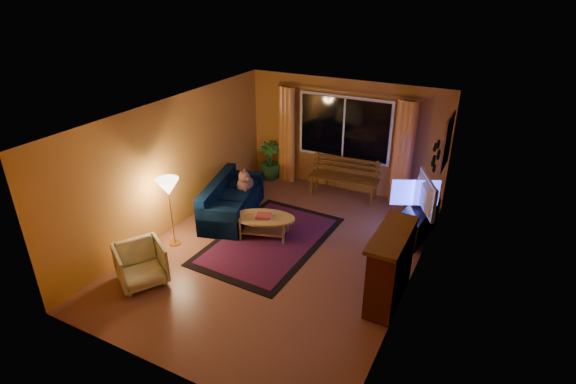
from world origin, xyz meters
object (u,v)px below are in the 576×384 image
at_px(bench, 343,188).
at_px(floor_lamp, 171,213).
at_px(armchair, 141,263).
at_px(coffee_table, 264,227).
at_px(sofa, 232,199).
at_px(tv_console, 417,222).

distance_m(bench, floor_lamp, 3.84).
distance_m(bench, armchair, 4.69).
xyz_separation_m(bench, coffee_table, (-0.71, -2.27, -0.01)).
height_order(bench, armchair, armchair).
bearing_deg(sofa, tv_console, 0.05).
bearing_deg(floor_lamp, armchair, -75.37).
bearing_deg(bench, sofa, -136.68).
height_order(bench, sofa, sofa).
xyz_separation_m(armchair, tv_console, (3.55, 3.46, -0.09)).
distance_m(armchair, tv_console, 4.95).
relative_size(armchair, coffee_table, 0.62).
height_order(armchair, tv_console, armchair).
bearing_deg(armchair, coffee_table, 5.60).
distance_m(coffee_table, tv_console, 2.86).
bearing_deg(floor_lamp, coffee_table, 36.12).
height_order(sofa, coffee_table, sofa).
height_order(floor_lamp, coffee_table, floor_lamp).
bearing_deg(armchair, floor_lamp, 46.62).
relative_size(sofa, coffee_table, 1.61).
bearing_deg(coffee_table, tv_console, 28.66).
bearing_deg(tv_console, bench, 160.52).
height_order(sofa, tv_console, sofa).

